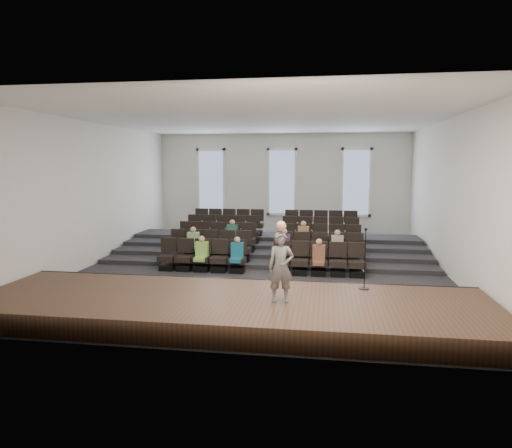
% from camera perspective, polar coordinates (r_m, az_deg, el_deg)
% --- Properties ---
extents(ground, '(14.00, 14.00, 0.00)m').
position_cam_1_polar(ground, '(15.55, 0.70, -5.67)').
color(ground, black).
rests_on(ground, ground).
extents(ceiling, '(12.00, 14.00, 0.02)m').
position_cam_1_polar(ceiling, '(15.22, 0.73, 13.04)').
color(ceiling, white).
rests_on(ceiling, ground).
extents(wall_back, '(12.00, 0.04, 5.00)m').
position_cam_1_polar(wall_back, '(22.14, 3.26, 4.76)').
color(wall_back, silver).
rests_on(wall_back, ground).
extents(wall_front, '(12.00, 0.04, 5.00)m').
position_cam_1_polar(wall_front, '(8.31, -6.05, 0.34)').
color(wall_front, silver).
rests_on(wall_front, ground).
extents(wall_left, '(0.04, 14.00, 5.00)m').
position_cam_1_polar(wall_left, '(17.09, -19.74, 3.56)').
color(wall_left, silver).
rests_on(wall_left, ground).
extents(wall_right, '(0.04, 14.00, 5.00)m').
position_cam_1_polar(wall_right, '(15.53, 23.32, 3.05)').
color(wall_right, silver).
rests_on(wall_right, ground).
extents(stage, '(11.80, 3.60, 0.50)m').
position_cam_1_polar(stage, '(10.63, -3.21, -10.50)').
color(stage, '#47301E').
rests_on(stage, ground).
extents(stage_lip, '(11.80, 0.06, 0.52)m').
position_cam_1_polar(stage_lip, '(12.30, -1.49, -8.00)').
color(stage_lip, black).
rests_on(stage_lip, ground).
extents(risers, '(11.80, 4.80, 0.60)m').
position_cam_1_polar(risers, '(18.59, 2.07, -2.89)').
color(risers, black).
rests_on(risers, ground).
extents(seating_rows, '(6.80, 4.70, 1.67)m').
position_cam_1_polar(seating_rows, '(16.91, 1.44, -2.25)').
color(seating_rows, black).
rests_on(seating_rows, ground).
extents(windows, '(8.44, 0.10, 3.24)m').
position_cam_1_polar(windows, '(22.07, 3.25, 5.27)').
color(windows, white).
rests_on(windows, wall_back).
extents(audience, '(5.45, 2.64, 1.10)m').
position_cam_1_polar(audience, '(15.70, 0.87, -2.52)').
color(audience, '#88C34E').
rests_on(audience, seating_rows).
extents(speaker, '(0.62, 0.46, 1.56)m').
position_cam_1_polar(speaker, '(10.11, 3.13, -5.40)').
color(speaker, slate).
rests_on(speaker, stage).
extents(mic_stand, '(0.25, 0.25, 1.51)m').
position_cam_1_polar(mic_stand, '(11.48, 13.42, -5.73)').
color(mic_stand, black).
rests_on(mic_stand, stage).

